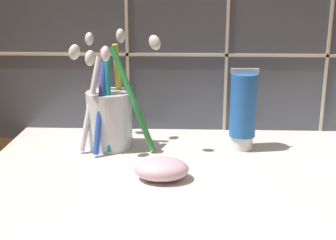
% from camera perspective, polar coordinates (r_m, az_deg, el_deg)
% --- Properties ---
extents(sink_counter, '(0.67, 0.39, 0.02)m').
position_cam_1_polar(sink_counter, '(0.65, 6.61, -7.12)').
color(sink_counter, silver).
rests_on(sink_counter, ground).
extents(tile_wall_backsplash, '(0.77, 0.02, 0.40)m').
position_cam_1_polar(tile_wall_backsplash, '(0.80, 6.02, 11.38)').
color(tile_wall_backsplash, '#4C515B').
rests_on(tile_wall_backsplash, ground).
extents(toothbrush_cup, '(0.14, 0.13, 0.18)m').
position_cam_1_polar(toothbrush_cup, '(0.73, -7.17, 0.79)').
color(toothbrush_cup, silver).
rests_on(toothbrush_cup, sink_counter).
extents(toothpaste_tube, '(0.04, 0.04, 0.13)m').
position_cam_1_polar(toothpaste_tube, '(0.72, 9.14, 1.21)').
color(toothpaste_tube, white).
rests_on(toothpaste_tube, sink_counter).
extents(soap_bar, '(0.07, 0.06, 0.03)m').
position_cam_1_polar(soap_bar, '(0.62, -0.80, -5.99)').
color(soap_bar, '#DBB2C6').
rests_on(soap_bar, sink_counter).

